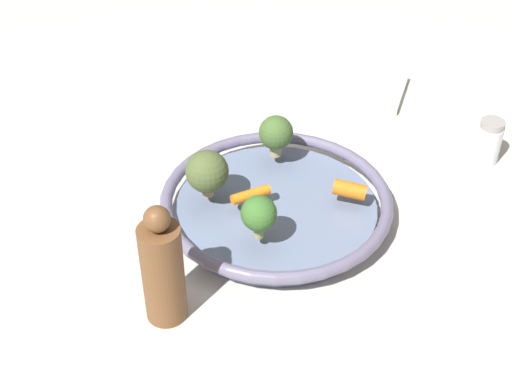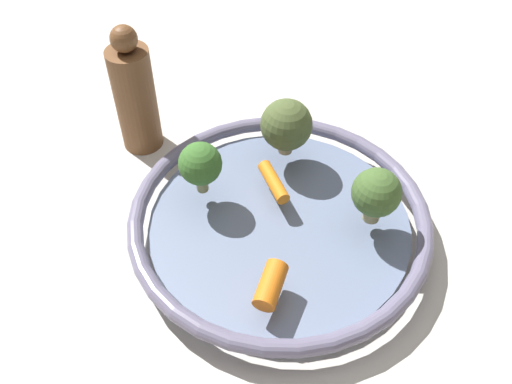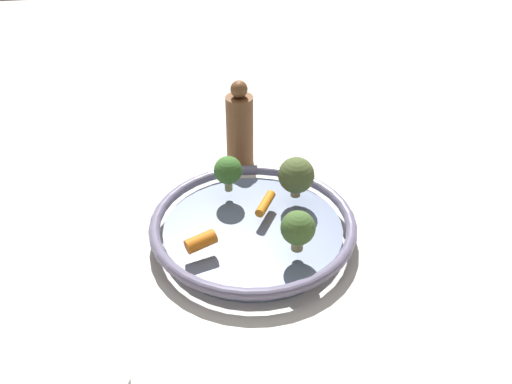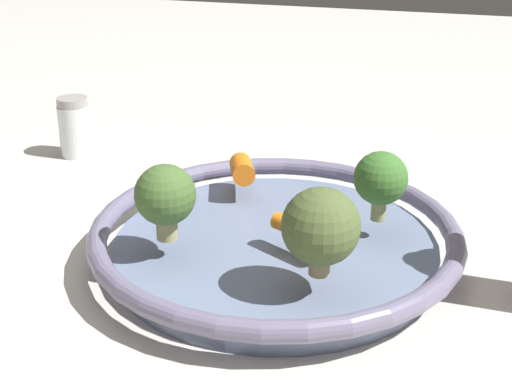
{
  "view_description": "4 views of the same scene",
  "coord_description": "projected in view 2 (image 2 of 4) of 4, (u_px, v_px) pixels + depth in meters",
  "views": [
    {
      "loc": [
        0.42,
        -0.64,
        0.65
      ],
      "look_at": [
        -0.01,
        -0.03,
        0.06
      ],
      "focal_mm": 51.13,
      "sensor_mm": 36.0,
      "label": 1
    },
    {
      "loc": [
        0.3,
        0.23,
        0.47
      ],
      "look_at": [
        0.01,
        -0.02,
        0.06
      ],
      "focal_mm": 39.29,
      "sensor_mm": 36.0,
      "label": 2
    },
    {
      "loc": [
        0.09,
        0.69,
        0.58
      ],
      "look_at": [
        -0.01,
        -0.02,
        0.08
      ],
      "focal_mm": 41.24,
      "sensor_mm": 36.0,
      "label": 3
    },
    {
      "loc": [
        -0.54,
        -0.14,
        0.31
      ],
      "look_at": [
        -0.0,
        0.02,
        0.06
      ],
      "focal_mm": 51.66,
      "sensor_mm": 36.0,
      "label": 4
    }
  ],
  "objects": [
    {
      "name": "broccoli_floret_edge",
      "position": [
        200.0,
        164.0,
        0.57
      ],
      "size": [
        0.05,
        0.05,
        0.06
      ],
      "color": "tan",
      "rests_on": "serving_bowl"
    },
    {
      "name": "ground_plane",
      "position": [
        279.0,
        234.0,
        0.6
      ],
      "size": [
        2.55,
        2.55,
        0.0
      ],
      "primitive_type": "plane",
      "color": "beige"
    },
    {
      "name": "serving_bowl",
      "position": [
        279.0,
        222.0,
        0.59
      ],
      "size": [
        0.32,
        0.32,
        0.04
      ],
      "color": "slate",
      "rests_on": "ground_plane"
    },
    {
      "name": "pepper_mill",
      "position": [
        135.0,
        95.0,
        0.65
      ],
      "size": [
        0.05,
        0.05,
        0.16
      ],
      "color": "brown",
      "rests_on": "ground_plane"
    },
    {
      "name": "baby_carrot_back",
      "position": [
        271.0,
        285.0,
        0.5
      ],
      "size": [
        0.05,
        0.04,
        0.03
      ],
      "primitive_type": "cylinder",
      "rotation": [
        1.48,
        0.0,
        5.09
      ],
      "color": "orange",
      "rests_on": "serving_bowl"
    },
    {
      "name": "broccoli_floret_large",
      "position": [
        376.0,
        193.0,
        0.54
      ],
      "size": [
        0.05,
        0.05,
        0.06
      ],
      "color": "tan",
      "rests_on": "serving_bowl"
    },
    {
      "name": "baby_carrot_center",
      "position": [
        274.0,
        182.0,
        0.59
      ],
      "size": [
        0.04,
        0.05,
        0.01
      ],
      "primitive_type": "cylinder",
      "rotation": [
        1.58,
        0.0,
        2.65
      ],
      "color": "orange",
      "rests_on": "serving_bowl"
    },
    {
      "name": "broccoli_floret_small",
      "position": [
        286.0,
        125.0,
        0.61
      ],
      "size": [
        0.06,
        0.06,
        0.07
      ],
      "color": "tan",
      "rests_on": "serving_bowl"
    }
  ]
}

